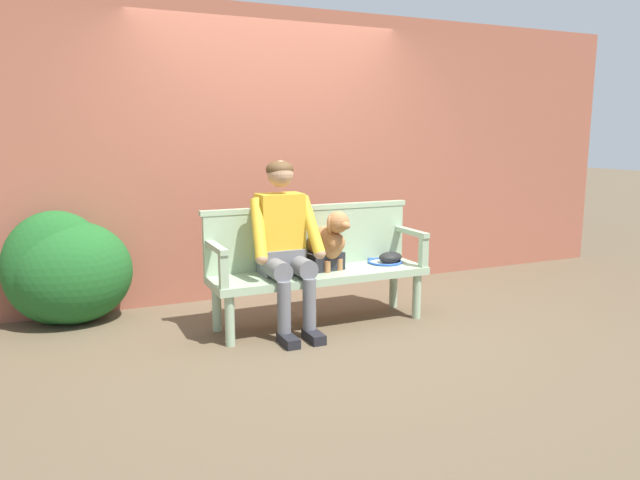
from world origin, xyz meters
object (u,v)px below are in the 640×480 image
at_px(person_seated, 284,240).
at_px(dog_on_bench, 328,240).
at_px(tennis_racket, 382,261).
at_px(baseball_glove, 390,257).
at_px(sports_bag, 324,261).
at_px(garden_bench, 320,278).

distance_m(person_seated, dog_on_bench, 0.39).
height_order(person_seated, tennis_racket, person_seated).
xyz_separation_m(person_seated, dog_on_bench, (0.38, 0.02, -0.03)).
bearing_deg(baseball_glove, sports_bag, 159.86).
relative_size(garden_bench, baseball_glove, 7.90).
bearing_deg(dog_on_bench, person_seated, -176.33).
height_order(tennis_racket, sports_bag, sports_bag).
distance_m(garden_bench, dog_on_bench, 0.31).
bearing_deg(person_seated, dog_on_bench, 3.67).
height_order(garden_bench, baseball_glove, baseball_glove).
relative_size(tennis_racket, sports_bag, 2.03).
bearing_deg(baseball_glove, garden_bench, 164.10).
xyz_separation_m(person_seated, sports_bag, (0.36, 0.06, -0.21)).
bearing_deg(baseball_glove, person_seated, 163.38).
height_order(dog_on_bench, tennis_racket, dog_on_bench).
bearing_deg(dog_on_bench, tennis_racket, 7.17).
bearing_deg(sports_bag, tennis_racket, 3.35).
xyz_separation_m(tennis_racket, baseball_glove, (0.06, -0.03, 0.04)).
bearing_deg(dog_on_bench, baseball_glove, 3.13).
bearing_deg(sports_bag, garden_bench, -138.33).
bearing_deg(tennis_racket, baseball_glove, -29.43).
relative_size(tennis_racket, baseball_glove, 2.59).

